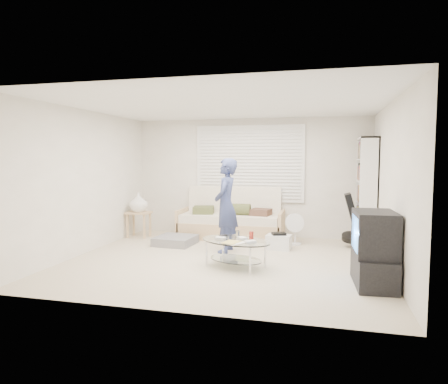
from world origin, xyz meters
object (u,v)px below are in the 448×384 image
(futon_sofa, at_px, (231,221))
(tv_unit, at_px, (374,250))
(coffee_table, at_px, (236,245))
(bookshelf, at_px, (366,192))

(futon_sofa, distance_m, tv_unit, 3.64)
(tv_unit, bearing_deg, coffee_table, 167.77)
(coffee_table, bearing_deg, bookshelf, 44.93)
(futon_sofa, xyz_separation_m, coffee_table, (0.58, -2.22, -0.01))
(futon_sofa, relative_size, bookshelf, 1.06)
(coffee_table, bearing_deg, tv_unit, -12.23)
(bookshelf, height_order, coffee_table, bookshelf)
(tv_unit, relative_size, coffee_table, 0.75)
(bookshelf, xyz_separation_m, coffee_table, (-2.06, -2.05, -0.69))
(futon_sofa, xyz_separation_m, tv_unit, (2.51, -2.63, 0.13))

